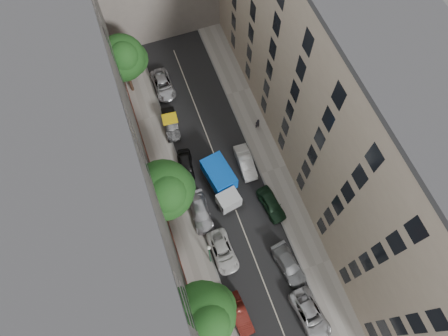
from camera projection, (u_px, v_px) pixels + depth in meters
name	position (u px, v px, depth m)	size (l,w,h in m)	color
ground	(226.00, 186.00, 43.00)	(120.00, 120.00, 0.00)	#4C4C49
road_surface	(226.00, 186.00, 42.99)	(8.00, 44.00, 0.02)	black
sidewalk_left	(177.00, 201.00, 42.15)	(3.00, 44.00, 0.15)	gray
sidewalk_right	(273.00, 170.00, 43.71)	(3.00, 44.00, 0.15)	gray
building_left	(99.00, 181.00, 32.37)	(8.00, 44.00, 20.00)	#4B4846
building_right	(343.00, 104.00, 35.48)	(8.00, 44.00, 20.00)	tan
tarp_truck	(222.00, 182.00, 41.54)	(3.26, 6.21, 2.71)	black
car_left_1	(239.00, 314.00, 36.86)	(1.42, 4.09, 1.35)	#4B140F
car_left_2	(223.00, 252.00, 39.33)	(2.14, 4.63, 1.29)	silver
car_left_3	(201.00, 213.00, 41.00)	(1.90, 4.68, 1.36)	#BABABF
car_left_4	(186.00, 166.00, 43.24)	(1.60, 3.98, 1.36)	black
car_left_5	(171.00, 124.00, 45.43)	(1.50, 4.30, 1.42)	black
car_left_6	(163.00, 85.00, 47.79)	(2.21, 4.79, 1.33)	#B1B1B6
car_right_0	(310.00, 314.00, 36.82)	(2.30, 4.99, 1.39)	#B5B6BA
car_right_1	(289.00, 265.00, 38.76)	(1.85, 4.54, 1.32)	slate
car_right_2	(271.00, 204.00, 41.35)	(1.67, 4.16, 1.42)	black
car_right_3	(245.00, 162.00, 43.38)	(1.51, 4.33, 1.43)	silver
tree_near	(204.00, 316.00, 30.86)	(5.50, 5.25, 9.98)	#382619
tree_mid	(165.00, 192.00, 36.00)	(5.83, 5.63, 9.23)	#382619
tree_far	(123.00, 59.00, 43.06)	(5.35, 5.09, 8.38)	#382619
lamp_post	(209.00, 253.00, 36.27)	(0.36, 0.36, 5.56)	#164E30
pedestrian	(257.00, 124.00, 45.19)	(0.57, 0.37, 1.56)	black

